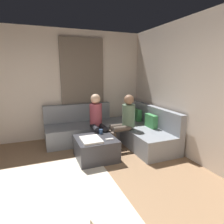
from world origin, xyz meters
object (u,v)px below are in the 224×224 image
object	(u,v)px
person_on_couch_back	(125,119)
coffee_mug	(101,132)
game_remote	(109,139)
person_on_couch_side	(97,119)
ottoman	(96,148)
sectional_couch	(115,130)

from	to	relation	value
person_on_couch_back	coffee_mug	bearing A→B (deg)	97.09
game_remote	person_on_couch_side	distance (m)	0.80
ottoman	coffee_mug	world-z (taller)	coffee_mug
sectional_couch	person_on_couch_back	distance (m)	0.58
game_remote	ottoman	bearing A→B (deg)	-129.29
person_on_couch_side	coffee_mug	bearing A→B (deg)	84.14
coffee_mug	person_on_couch_back	distance (m)	0.61
person_on_couch_side	game_remote	bearing A→B (deg)	90.20
ottoman	person_on_couch_side	world-z (taller)	person_on_couch_side
sectional_couch	game_remote	size ratio (longest dim) A/B	17.00
coffee_mug	person_on_couch_side	distance (m)	0.41
person_on_couch_back	person_on_couch_side	distance (m)	0.61
person_on_couch_side	person_on_couch_back	bearing A→B (deg)	151.65
game_remote	person_on_couch_side	xyz separation A→B (m)	(-0.76, -0.00, 0.23)
coffee_mug	person_on_couch_side	xyz separation A→B (m)	(-0.36, 0.04, 0.19)
game_remote	sectional_couch	bearing A→B (deg)	152.07
game_remote	coffee_mug	bearing A→B (deg)	-174.29
ottoman	game_remote	xyz separation A→B (m)	(0.18, 0.22, 0.22)
game_remote	person_on_couch_side	size ratio (longest dim) A/B	0.12
sectional_couch	person_on_couch_back	size ratio (longest dim) A/B	2.12
ottoman	person_on_couch_back	size ratio (longest dim) A/B	0.63
coffee_mug	game_remote	bearing A→B (deg)	5.71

